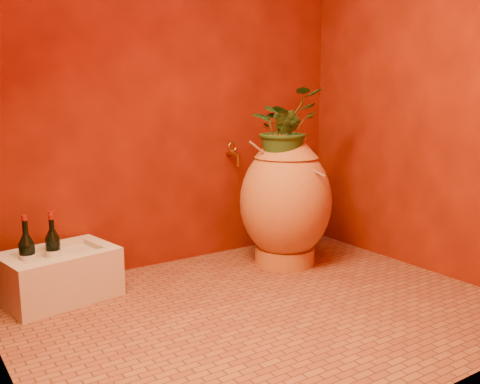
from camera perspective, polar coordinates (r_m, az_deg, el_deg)
floor at (r=2.89m, az=2.56°, el=-12.41°), size 2.50×2.50×0.00m
wall_back at (r=3.51m, az=-7.17°, el=12.57°), size 2.50×0.02×2.50m
wall_right at (r=3.54m, az=19.69°, el=12.02°), size 0.02×2.00×2.50m
amphora at (r=3.50m, az=4.88°, el=-0.93°), size 0.79×0.79×0.86m
stone_basin at (r=3.14m, az=-18.72°, el=-8.46°), size 0.64×0.50×0.27m
wine_bottle_a at (r=3.10m, az=-19.29°, el=-6.11°), size 0.08×0.08×0.33m
wine_bottle_b at (r=3.12m, az=-19.30°, el=-5.91°), size 0.08×0.08×0.34m
wine_bottle_c at (r=3.04m, az=-21.74°, el=-6.46°), size 0.09×0.09×0.35m
wall_tap at (r=3.66m, az=-0.69°, el=4.20°), size 0.07×0.15×0.16m
plant_main at (r=3.42m, az=4.72°, el=6.90°), size 0.49×0.44×0.50m
plant_side at (r=3.35m, az=4.65°, el=5.78°), size 0.23×0.24×0.35m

